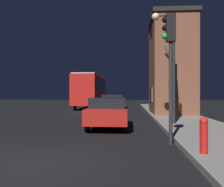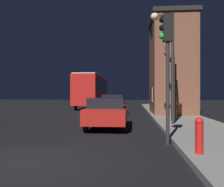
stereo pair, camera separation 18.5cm
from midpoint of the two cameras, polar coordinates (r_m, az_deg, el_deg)
ground_plane at (r=6.50m, az=-18.46°, el=-14.80°), size 120.00×120.00×0.00m
brick_building at (r=20.00m, az=13.65°, el=6.34°), size 3.25×5.36×7.38m
streetlamp at (r=12.90m, az=12.71°, el=9.89°), size 1.16×0.38×5.53m
traffic_light at (r=8.42m, az=13.02°, el=9.49°), size 0.43×0.24×4.25m
bare_tree at (r=14.44m, az=14.16°, el=1.96°), size 0.80×1.53×4.64m
bus at (r=29.32m, az=-4.40°, el=1.04°), size 2.44×11.10×3.71m
car_near_lane at (r=12.06m, az=-0.57°, el=-4.22°), size 1.83×4.18×1.46m
car_mid_lane at (r=20.45m, az=0.57°, el=-2.38°), size 1.84×4.24×1.57m
fire_hydrant at (r=6.64m, az=20.08°, el=-8.82°), size 0.21×0.21×0.91m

